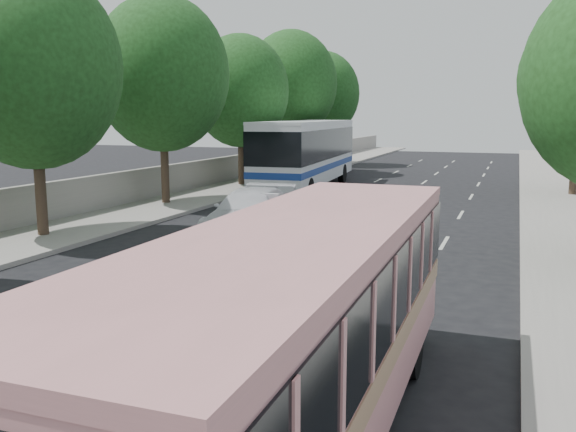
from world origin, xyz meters
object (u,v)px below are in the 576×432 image
at_px(white_pickup, 250,213).
at_px(tour_coach_rear, 318,148).
at_px(pink_bus, 299,314).
at_px(pink_taxi, 271,218).
at_px(tour_coach_front, 307,149).

xyz_separation_m(white_pickup, tour_coach_rear, (-4.09, 20.39, 1.14)).
distance_m(pink_bus, pink_taxi, 13.34).
bearing_deg(tour_coach_rear, tour_coach_front, -78.85).
bearing_deg(pink_bus, pink_taxi, 112.99).
bearing_deg(tour_coach_front, tour_coach_rear, 98.89).
relative_size(tour_coach_front, tour_coach_rear, 1.19).
bearing_deg(pink_bus, white_pickup, 115.94).
height_order(pink_taxi, tour_coach_front, tour_coach_front).
relative_size(pink_bus, pink_taxi, 2.30).
bearing_deg(white_pickup, pink_taxi, -13.16).
height_order(pink_bus, tour_coach_front, tour_coach_front).
distance_m(pink_taxi, tour_coach_rear, 21.11).
bearing_deg(pink_taxi, white_pickup, 167.04).
height_order(tour_coach_front, tour_coach_rear, tour_coach_front).
bearing_deg(pink_bus, tour_coach_rear, 106.82).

